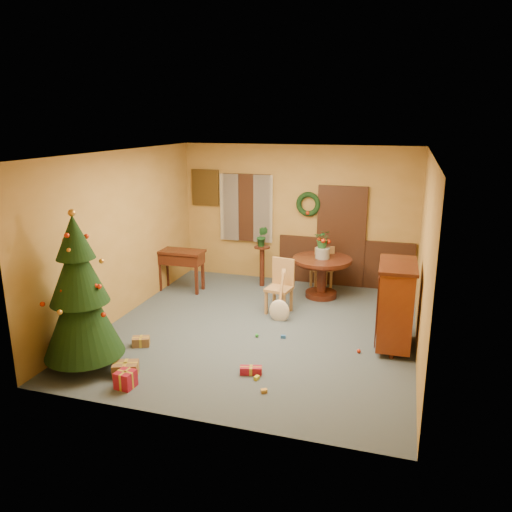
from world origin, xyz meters
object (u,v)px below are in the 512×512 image
at_px(dining_table, 322,270).
at_px(sideboard, 396,303).
at_px(chair_near, 281,284).
at_px(christmas_tree, 80,295).
at_px(writing_desk, 181,260).

xyz_separation_m(dining_table, sideboard, (1.44, -1.90, 0.16)).
xyz_separation_m(chair_near, sideboard, (2.02, -0.91, 0.19)).
relative_size(dining_table, christmas_tree, 0.51).
height_order(dining_table, writing_desk, writing_desk).
xyz_separation_m(christmas_tree, writing_desk, (-0.11, 3.41, -0.44)).
relative_size(chair_near, writing_desk, 1.03).
bearing_deg(chair_near, writing_desk, 166.16).
bearing_deg(writing_desk, sideboard, -19.01).
xyz_separation_m(christmas_tree, sideboard, (4.14, 1.94, -0.36)).
height_order(christmas_tree, writing_desk, christmas_tree).
xyz_separation_m(dining_table, chair_near, (-0.58, -0.99, -0.03)).
bearing_deg(christmas_tree, chair_near, 53.45).
height_order(chair_near, christmas_tree, christmas_tree).
distance_m(writing_desk, sideboard, 4.49).
height_order(dining_table, christmas_tree, christmas_tree).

